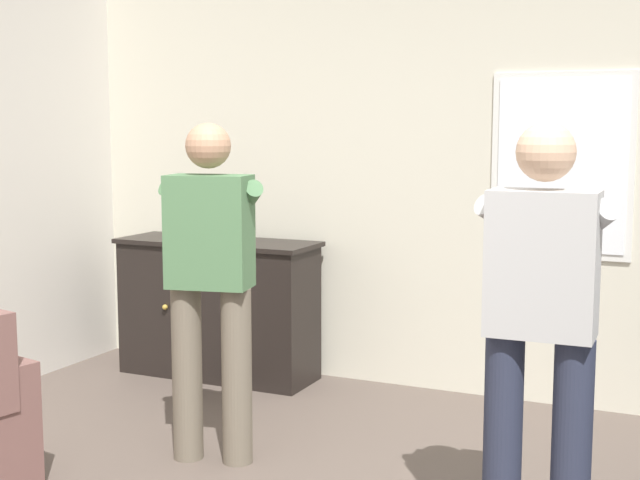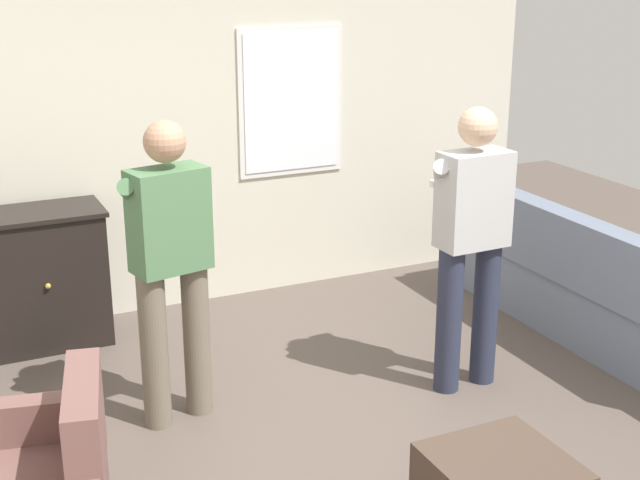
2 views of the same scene
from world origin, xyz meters
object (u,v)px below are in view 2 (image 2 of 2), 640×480
Objects in this scene: couch at (597,295)px; person_standing_right at (471,236)px; sideboard_cabinet at (0,284)px; person_standing_left at (170,259)px.

couch is 1.55× the size of person_standing_right.
couch is at bearing 6.73° from person_standing_right.
sideboard_cabinet is at bearing 156.81° from couch.
couch is at bearing -4.31° from person_standing_left.
sideboard_cabinet reaches higher than couch.
couch is at bearing -23.19° from sideboard_cabinet.
sideboard_cabinet is 1.59m from person_standing_left.
person_standing_left and person_standing_right have the same top height.
couch is 2.86m from person_standing_left.
sideboard_cabinet is 0.80× the size of person_standing_right.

